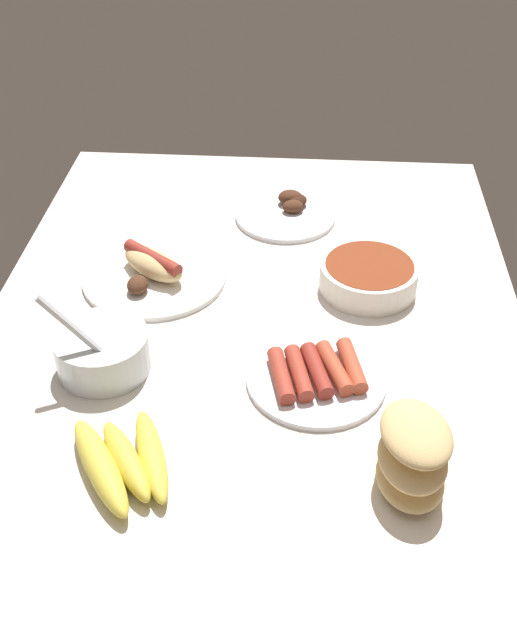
% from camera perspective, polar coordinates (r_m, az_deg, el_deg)
% --- Properties ---
extents(ground_plane, '(1.20, 0.90, 0.03)m').
position_cam_1_polar(ground_plane, '(1.29, -0.33, -0.47)').
color(ground_plane, silver).
extents(banana_bunch, '(0.20, 0.17, 0.04)m').
position_cam_1_polar(banana_bunch, '(1.04, -10.08, -10.36)').
color(banana_bunch, gold).
rests_on(banana_bunch, ground_plane).
extents(plate_hotdog_assembled, '(0.26, 0.26, 0.06)m').
position_cam_1_polar(plate_hotdog_assembled, '(1.37, -7.85, 3.62)').
color(plate_hotdog_assembled, white).
rests_on(plate_hotdog_assembled, ground_plane).
extents(bread_stack, '(0.14, 0.11, 0.11)m').
position_cam_1_polar(bread_stack, '(1.00, 11.45, -9.93)').
color(bread_stack, tan).
rests_on(bread_stack, ground_plane).
extents(bowl_chili, '(0.17, 0.17, 0.05)m').
position_cam_1_polar(bowl_chili, '(1.34, 8.22, 3.31)').
color(bowl_chili, white).
rests_on(bowl_chili, ground_plane).
extents(plate_sausages, '(0.21, 0.21, 0.03)m').
position_cam_1_polar(plate_sausages, '(1.16, 4.35, -4.14)').
color(plate_sausages, white).
rests_on(plate_sausages, ground_plane).
extents(bowl_coleslaw, '(0.14, 0.14, 0.16)m').
position_cam_1_polar(bowl_coleslaw, '(1.18, -11.60, -2.21)').
color(bowl_coleslaw, silver).
rests_on(bowl_coleslaw, ground_plane).
extents(plate_grilled_meat, '(0.20, 0.20, 0.04)m').
position_cam_1_polar(plate_grilled_meat, '(1.55, 2.16, 8.06)').
color(plate_grilled_meat, white).
rests_on(plate_grilled_meat, ground_plane).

